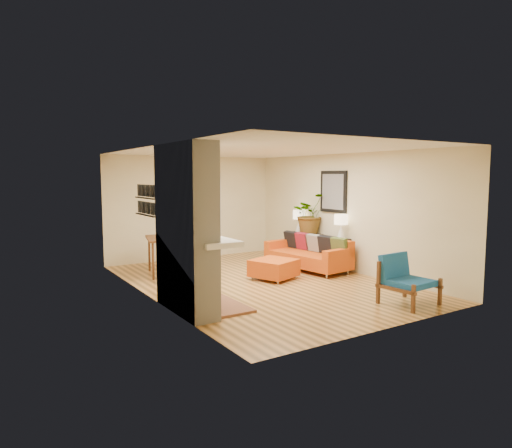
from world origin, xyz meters
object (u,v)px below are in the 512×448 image
object	(u,v)px
blue_chair	(404,277)
lamp_far	(299,218)
console_table	(318,241)
ottoman	(274,268)
lamp_near	(341,224)
houseplant	(310,214)
dining_table	(169,244)
sofa	(310,254)

from	to	relation	value
blue_chair	lamp_far	xyz separation A→B (m)	(0.88, 3.97, 0.62)
blue_chair	console_table	size ratio (longest dim) A/B	0.45
ottoman	lamp_near	size ratio (longest dim) A/B	1.90
blue_chair	houseplant	bearing A→B (deg)	76.22
houseplant	ottoman	bearing A→B (deg)	-151.22
dining_table	console_table	size ratio (longest dim) A/B	1.01
dining_table	lamp_far	bearing A→B (deg)	-4.12
blue_chair	dining_table	bearing A→B (deg)	120.21
sofa	dining_table	xyz separation A→B (m)	(-2.90, 1.20, 0.30)
lamp_near	console_table	bearing A→B (deg)	90.00
console_table	houseplant	world-z (taller)	houseplant
blue_chair	houseplant	world-z (taller)	houseplant
console_table	lamp_far	world-z (taller)	lamp_far
ottoman	houseplant	size ratio (longest dim) A/B	1.05
console_table	ottoman	bearing A→B (deg)	-159.86
ottoman	houseplant	bearing A→B (deg)	28.78
sofa	dining_table	size ratio (longest dim) A/B	1.12
ottoman	lamp_near	xyz separation A→B (m)	(1.69, -0.15, 0.83)
ottoman	console_table	bearing A→B (deg)	20.14
ottoman	lamp_near	world-z (taller)	lamp_near
blue_chair	ottoman	bearing A→B (deg)	107.20
ottoman	sofa	bearing A→B (deg)	17.55
blue_chair	dining_table	size ratio (longest dim) A/B	0.44
sofa	lamp_far	bearing A→B (deg)	66.07
console_table	lamp_far	size ratio (longest dim) A/B	3.43
console_table	lamp_far	distance (m)	0.88
dining_table	lamp_near	xyz separation A→B (m)	(3.33, -1.74, 0.42)
lamp_near	lamp_far	xyz separation A→B (m)	(0.00, 1.50, 0.00)
houseplant	dining_table	bearing A→B (deg)	168.52
dining_table	console_table	distance (m)	3.47
sofa	console_table	distance (m)	0.53
console_table	sofa	bearing A→B (deg)	-152.66
sofa	ottoman	size ratio (longest dim) A/B	2.05
sofa	dining_table	world-z (taller)	dining_table
ottoman	lamp_far	xyz separation A→B (m)	(1.69, 1.35, 0.83)
blue_chair	houseplant	distance (m)	3.72
blue_chair	houseplant	xyz separation A→B (m)	(0.87, 3.53, 0.77)
console_table	lamp_near	distance (m)	0.91
ottoman	blue_chair	xyz separation A→B (m)	(0.81, -2.61, 0.21)
lamp_near	blue_chair	bearing A→B (deg)	-109.57
sofa	houseplant	world-z (taller)	houseplant
blue_chair	console_table	bearing A→B (deg)	74.83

